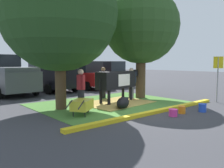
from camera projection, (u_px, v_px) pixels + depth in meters
The scene contains 20 objects.
ground_plane at pixel (140, 110), 9.38m from camera, with size 80.00×80.00×0.00m, color #38383D.
grass_island at pixel (111, 103), 10.87m from camera, with size 6.71×5.04×0.02m, color #477A33.
curb_yellow at pixel (156, 112), 8.84m from camera, with size 7.91×0.24×0.12m, color yellow.
hay_bedding at pixel (116, 103), 10.96m from camera, with size 3.20×2.40×0.04m, color tan.
shade_tree_left at pixel (59, 13), 9.23m from camera, with size 4.72×4.72×6.28m.
shade_tree_right at pixel (141, 26), 12.31m from camera, with size 4.03×4.03×5.89m.
cow_holstein at pixel (118, 80), 11.23m from camera, with size 3.11×1.11×1.54m.
calf_lying at pixel (123, 103), 9.80m from camera, with size 1.25×1.03×0.48m.
person_handler at pixel (131, 82), 12.21m from camera, with size 0.34×0.50×1.64m.
person_visitor_near at pixel (103, 81), 12.50m from camera, with size 0.53×0.34×1.69m.
person_visitor_far at pixel (81, 88), 9.26m from camera, with size 0.34×0.52×1.67m.
wheelbarrow at pixel (82, 105), 8.45m from camera, with size 1.46×1.24×0.63m.
parking_sign at pixel (218, 70), 11.11m from camera, with size 0.12×0.44×2.21m.
bucket_pink at pixel (173, 112), 8.33m from camera, with size 0.33×0.33×0.26m.
bucket_orange at pixel (182, 110), 8.79m from camera, with size 0.29×0.29×0.29m.
bucket_blue at pixel (202, 108), 9.07m from camera, with size 0.32×0.32×0.32m.
pickup_truck_black at pixel (6, 76), 14.18m from camera, with size 2.41×5.49×2.42m.
suv_black at pixel (50, 72), 15.68m from camera, with size 2.29×4.68×2.52m.
sedan_red at pixel (85, 75), 17.35m from camera, with size 2.18×4.48×2.02m.
hatchback_white at pixel (109, 74), 19.12m from camera, with size 2.18×4.48×2.02m.
Camera 1 is at (-6.83, -6.32, 1.94)m, focal length 37.14 mm.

